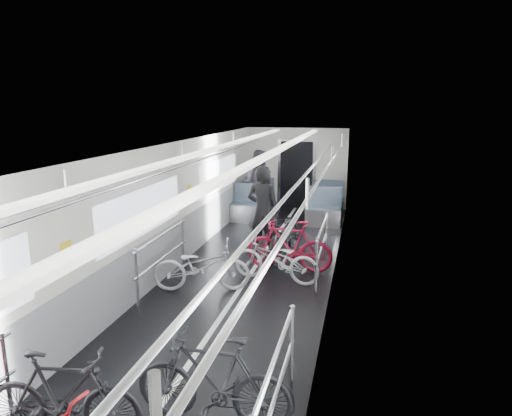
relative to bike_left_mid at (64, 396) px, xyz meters
The scene contains 9 objects.
car_shell 5.19m from the bike_left_mid, 82.68° to the left, with size 3.02×14.01×2.41m.
bike_left_mid is the anchor object (origin of this frame).
bike_left_far 3.62m from the bike_left_mid, 89.40° to the left, with size 0.57×1.63×0.85m, color #B3B2B7.
bike_right_near 1.39m from the bike_left_mid, 21.78° to the left, with size 0.45×1.59×0.96m, color black.
bike_right_mid 4.45m from the bike_left_mid, 74.66° to the left, with size 0.55×1.58×0.83m, color silver.
bike_right_far 5.07m from the bike_left_mid, 74.90° to the left, with size 0.46×1.64×0.98m, color maroon.
bike_aisle 5.75m from the bike_left_mid, 78.84° to the left, with size 0.66×1.89×0.99m, color black.
person_standing 5.79m from the bike_left_mid, 83.76° to the left, with size 0.68×0.45×1.88m, color black.
person_seated 8.80m from the bike_left_mid, 91.11° to the left, with size 0.92×0.71×1.88m, color #343039.
Camera 1 is at (1.94, -6.53, 3.09)m, focal length 32.00 mm.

